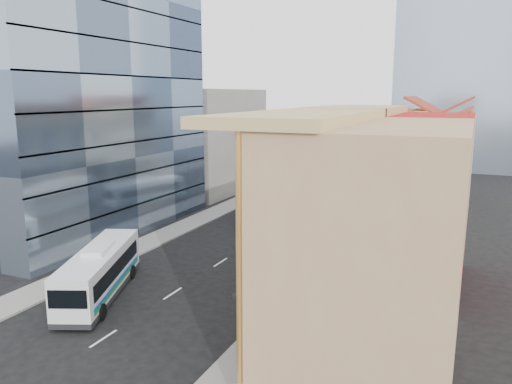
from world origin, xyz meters
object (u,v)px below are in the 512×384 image
at_px(office_tower, 80,77).
at_px(bus_left_far, 259,201).
at_px(bus_left_near, 100,271).
at_px(bus_right, 293,222).
at_px(shophouse_tan, 376,246).

relative_size(office_tower, bus_left_far, 2.95).
relative_size(bus_left_near, bus_left_far, 1.08).
bearing_deg(bus_right, bus_left_far, 134.26).
relative_size(shophouse_tan, bus_left_near, 1.28).
distance_m(office_tower, bus_right, 24.56).
distance_m(bus_left_far, bus_right, 10.39).
height_order(shophouse_tan, bus_left_far, shophouse_tan).
xyz_separation_m(shophouse_tan, bus_right, (-10.63, 17.87, -4.16)).
xyz_separation_m(shophouse_tan, office_tower, (-31.00, 14.00, 9.00)).
xyz_separation_m(shophouse_tan, bus_left_far, (-17.38, 25.77, -4.37)).
xyz_separation_m(bus_left_near, bus_right, (7.57, 17.15, 0.08)).
height_order(office_tower, bus_left_far, office_tower).
bearing_deg(bus_left_far, bus_right, -67.79).
bearing_deg(shophouse_tan, bus_right, 120.76).
distance_m(shophouse_tan, bus_left_far, 31.39).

